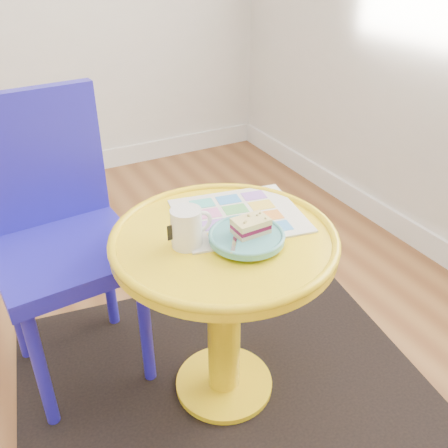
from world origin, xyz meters
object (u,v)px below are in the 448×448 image
newspaper (239,216)px  plate (247,237)px  side_table (224,285)px  mug (187,226)px  chair (56,227)px

newspaper → plate: 0.15m
side_table → mug: size_ratio=5.31×
side_table → newspaper: newspaper is taller
mug → chair: bearing=124.6°
chair → plate: bearing=-50.1°
newspaper → mug: 0.21m
side_table → mug: 0.25m
mug → plate: size_ratio=0.58×
newspaper → mug: bearing=-150.7°
plate → mug: bearing=153.8°
newspaper → plate: bearing=-101.4°
mug → newspaper: bearing=16.3°
newspaper → plate: (-0.05, -0.14, 0.02)m
chair → newspaper: chair is taller
chair → mug: 0.47m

